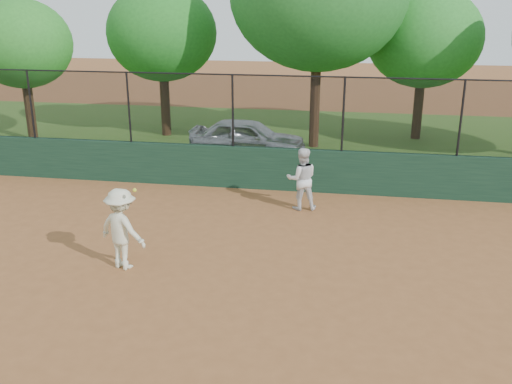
% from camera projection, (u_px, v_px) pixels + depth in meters
% --- Properties ---
extents(ground, '(80.00, 80.00, 0.00)m').
position_uv_depth(ground, '(194.00, 288.00, 10.63)').
color(ground, brown).
rests_on(ground, ground).
extents(back_wall, '(26.00, 0.20, 1.20)m').
position_uv_depth(back_wall, '(251.00, 168.00, 16.03)').
color(back_wall, '#1A3926').
rests_on(back_wall, ground).
extents(grass_strip, '(36.00, 12.00, 0.01)m').
position_uv_depth(grass_strip, '(279.00, 139.00, 21.82)').
color(grass_strip, '#33591C').
rests_on(grass_strip, ground).
extents(parked_car, '(3.96, 1.72, 1.33)m').
position_uv_depth(parked_car, '(247.00, 138.00, 19.11)').
color(parked_car, '#AFB5B9').
rests_on(parked_car, ground).
extents(player_second, '(0.89, 0.76, 1.60)m').
position_uv_depth(player_second, '(302.00, 179.00, 14.38)').
color(player_second, silver).
rests_on(player_second, ground).
extents(player_main, '(1.21, 0.94, 1.79)m').
position_uv_depth(player_main, '(122.00, 229.00, 11.19)').
color(player_main, beige).
rests_on(player_main, ground).
extents(fence_assembly, '(26.00, 0.06, 2.00)m').
position_uv_depth(fence_assembly, '(250.00, 110.00, 15.51)').
color(fence_assembly, black).
rests_on(fence_assembly, back_wall).
extents(tree_0, '(3.68, 3.35, 5.16)m').
position_uv_depth(tree_0, '(21.00, 44.00, 20.51)').
color(tree_0, '#442C18').
rests_on(tree_0, ground).
extents(tree_1, '(4.15, 3.77, 5.68)m').
position_uv_depth(tree_1, '(162.00, 33.00, 21.26)').
color(tree_1, '#402816').
rests_on(tree_1, ground).
extents(tree_3, '(4.18, 3.80, 5.56)m').
position_uv_depth(tree_3, '(424.00, 38.00, 20.75)').
color(tree_3, '#3D2814').
rests_on(tree_3, ground).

